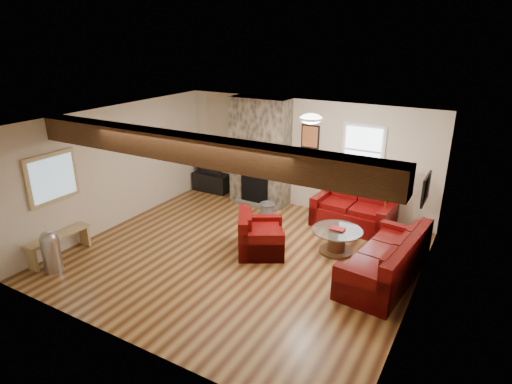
% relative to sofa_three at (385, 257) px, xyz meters
% --- Properties ---
extents(room, '(8.00, 8.00, 8.00)m').
position_rel_sofa_three_xyz_m(room, '(-2.48, -0.50, 0.84)').
color(room, '#4F2B15').
rests_on(room, ground).
extents(floor, '(6.00, 6.00, 0.00)m').
position_rel_sofa_three_xyz_m(floor, '(-2.48, -0.50, -0.41)').
color(floor, '#4F2B15').
rests_on(floor, ground).
extents(oak_beam, '(6.00, 0.36, 0.38)m').
position_rel_sofa_three_xyz_m(oak_beam, '(-2.48, -1.75, 1.90)').
color(oak_beam, '#351E10').
rests_on(oak_beam, room).
extents(chimney_breast, '(1.40, 0.67, 2.50)m').
position_rel_sofa_three_xyz_m(chimney_breast, '(-3.48, 1.99, 0.81)').
color(chimney_breast, '#36322A').
rests_on(chimney_breast, floor).
extents(back_window, '(0.90, 0.08, 1.10)m').
position_rel_sofa_three_xyz_m(back_window, '(-1.13, 2.21, 1.14)').
color(back_window, white).
rests_on(back_window, room).
extents(hatch_window, '(0.08, 1.00, 0.90)m').
position_rel_sofa_three_xyz_m(hatch_window, '(-5.44, -2.00, 1.04)').
color(hatch_window, tan).
rests_on(hatch_window, room).
extents(ceiling_dome, '(0.40, 0.40, 0.18)m').
position_rel_sofa_three_xyz_m(ceiling_dome, '(-1.58, 0.40, 2.03)').
color(ceiling_dome, white).
rests_on(ceiling_dome, room).
extents(artwork_back, '(0.42, 0.06, 0.52)m').
position_rel_sofa_three_xyz_m(artwork_back, '(-2.33, 2.21, 1.29)').
color(artwork_back, black).
rests_on(artwork_back, room).
extents(artwork_right, '(0.06, 0.55, 0.42)m').
position_rel_sofa_three_xyz_m(artwork_right, '(0.48, -0.20, 1.34)').
color(artwork_right, black).
rests_on(artwork_right, room).
extents(sofa_three, '(1.11, 2.20, 0.82)m').
position_rel_sofa_three_xyz_m(sofa_three, '(0.00, 0.00, 0.00)').
color(sofa_three, '#410704').
rests_on(sofa_three, floor).
extents(loveseat, '(1.67, 1.03, 0.85)m').
position_rel_sofa_three_xyz_m(loveseat, '(-1.09, 1.73, 0.02)').
color(loveseat, '#410704').
rests_on(loveseat, floor).
extents(armchair_red, '(1.18, 1.22, 0.76)m').
position_rel_sofa_three_xyz_m(armchair_red, '(-2.24, -0.17, -0.03)').
color(armchair_red, '#410704').
rests_on(armchair_red, floor).
extents(coffee_table, '(0.93, 0.93, 0.49)m').
position_rel_sofa_three_xyz_m(coffee_table, '(-1.00, 0.50, -0.18)').
color(coffee_table, '#412A15').
rests_on(coffee_table, floor).
extents(tv_cabinet, '(0.95, 0.38, 0.48)m').
position_rel_sofa_three_xyz_m(tv_cabinet, '(-4.93, 2.03, -0.17)').
color(tv_cabinet, black).
rests_on(tv_cabinet, floor).
extents(television, '(0.74, 0.10, 0.42)m').
position_rel_sofa_three_xyz_m(television, '(-4.93, 2.03, 0.28)').
color(television, black).
rests_on(television, tv_cabinet).
extents(floor_lamp, '(0.39, 0.39, 1.53)m').
position_rel_sofa_three_xyz_m(floor_lamp, '(-0.43, 1.61, 0.90)').
color(floor_lamp, tan).
rests_on(floor_lamp, floor).
extents(pine_bench, '(0.28, 1.19, 0.45)m').
position_rel_sofa_three_xyz_m(pine_bench, '(-5.31, -2.18, -0.19)').
color(pine_bench, tan).
rests_on(pine_bench, floor).
extents(pedal_bin, '(0.33, 0.33, 0.76)m').
position_rel_sofa_three_xyz_m(pedal_bin, '(-4.98, -2.57, -0.03)').
color(pedal_bin, '#A5A6AA').
rests_on(pedal_bin, floor).
extents(coal_bucket, '(0.36, 0.36, 0.34)m').
position_rel_sofa_three_xyz_m(coal_bucket, '(-2.88, 1.26, -0.24)').
color(coal_bucket, slate).
rests_on(coal_bucket, floor).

